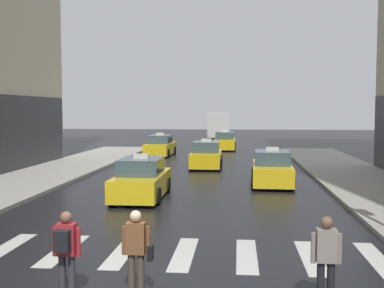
{
  "coord_description": "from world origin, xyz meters",
  "views": [
    {
      "loc": [
        2.09,
        -8.48,
        3.54
      ],
      "look_at": [
        0.48,
        8.0,
        2.37
      ],
      "focal_mm": 44.53,
      "sensor_mm": 36.0,
      "label": 1
    }
  ],
  "objects_px": {
    "box_truck": "(218,126)",
    "pedestrian_plain_coat": "(326,255)",
    "taxi_lead": "(142,180)",
    "taxi_third": "(206,156)",
    "taxi_fourth": "(160,146)",
    "pedestrian_with_handbag": "(137,248)",
    "pedestrian_with_backpack": "(66,248)",
    "taxi_second": "(272,169)",
    "taxi_fifth": "(225,142)"
  },
  "relations": [
    {
      "from": "taxi_lead",
      "to": "taxi_fifth",
      "type": "bearing_deg",
      "value": 83.59
    },
    {
      "from": "taxi_second",
      "to": "pedestrian_with_handbag",
      "type": "height_order",
      "value": "taxi_second"
    },
    {
      "from": "pedestrian_with_backpack",
      "to": "pedestrian_with_handbag",
      "type": "relative_size",
      "value": 1.0
    },
    {
      "from": "taxi_fourth",
      "to": "pedestrian_with_backpack",
      "type": "xyz_separation_m",
      "value": [
        2.85,
        -28.16,
        0.25
      ]
    },
    {
      "from": "box_truck",
      "to": "pedestrian_plain_coat",
      "type": "relative_size",
      "value": 4.63
    },
    {
      "from": "taxi_lead",
      "to": "taxi_third",
      "type": "distance_m",
      "value": 10.73
    },
    {
      "from": "taxi_second",
      "to": "box_truck",
      "type": "bearing_deg",
      "value": 97.75
    },
    {
      "from": "taxi_lead",
      "to": "pedestrian_plain_coat",
      "type": "relative_size",
      "value": 2.76
    },
    {
      "from": "taxi_third",
      "to": "taxi_second",
      "type": "bearing_deg",
      "value": -61.15
    },
    {
      "from": "taxi_second",
      "to": "pedestrian_with_handbag",
      "type": "bearing_deg",
      "value": -104.05
    },
    {
      "from": "taxi_fifth",
      "to": "pedestrian_plain_coat",
      "type": "height_order",
      "value": "taxi_fifth"
    },
    {
      "from": "taxi_third",
      "to": "taxi_fourth",
      "type": "distance_m",
      "value": 8.41
    },
    {
      "from": "taxi_lead",
      "to": "pedestrian_with_backpack",
      "type": "bearing_deg",
      "value": -86.28
    },
    {
      "from": "taxi_lead",
      "to": "taxi_second",
      "type": "relative_size",
      "value": 0.99
    },
    {
      "from": "taxi_fourth",
      "to": "pedestrian_plain_coat",
      "type": "relative_size",
      "value": 2.79
    },
    {
      "from": "taxi_lead",
      "to": "pedestrian_plain_coat",
      "type": "height_order",
      "value": "taxi_lead"
    },
    {
      "from": "taxi_fourth",
      "to": "box_truck",
      "type": "bearing_deg",
      "value": 73.82
    },
    {
      "from": "taxi_second",
      "to": "taxi_lead",
      "type": "bearing_deg",
      "value": -143.47
    },
    {
      "from": "taxi_fourth",
      "to": "pedestrian_plain_coat",
      "type": "distance_m",
      "value": 29.1
    },
    {
      "from": "taxi_lead",
      "to": "pedestrian_with_handbag",
      "type": "relative_size",
      "value": 2.76
    },
    {
      "from": "pedestrian_plain_coat",
      "to": "box_truck",
      "type": "bearing_deg",
      "value": 95.08
    },
    {
      "from": "box_truck",
      "to": "pedestrian_plain_coat",
      "type": "bearing_deg",
      "value": -84.92
    },
    {
      "from": "pedestrian_with_backpack",
      "to": "pedestrian_plain_coat",
      "type": "height_order",
      "value": "same"
    },
    {
      "from": "taxi_fifth",
      "to": "pedestrian_with_backpack",
      "type": "relative_size",
      "value": 2.75
    },
    {
      "from": "taxi_second",
      "to": "pedestrian_plain_coat",
      "type": "distance_m",
      "value": 14.25
    },
    {
      "from": "taxi_lead",
      "to": "pedestrian_plain_coat",
      "type": "bearing_deg",
      "value": -61.76
    },
    {
      "from": "box_truck",
      "to": "pedestrian_with_backpack",
      "type": "bearing_deg",
      "value": -91.5
    },
    {
      "from": "taxi_fourth",
      "to": "taxi_fifth",
      "type": "xyz_separation_m",
      "value": [
        4.87,
        6.03,
        0.0
      ]
    },
    {
      "from": "pedestrian_plain_coat",
      "to": "taxi_lead",
      "type": "bearing_deg",
      "value": 118.24
    },
    {
      "from": "box_truck",
      "to": "pedestrian_with_backpack",
      "type": "relative_size",
      "value": 4.63
    },
    {
      "from": "pedestrian_with_handbag",
      "to": "pedestrian_plain_coat",
      "type": "bearing_deg",
      "value": -2.63
    },
    {
      "from": "taxi_second",
      "to": "box_truck",
      "type": "height_order",
      "value": "box_truck"
    },
    {
      "from": "taxi_second",
      "to": "taxi_fourth",
      "type": "height_order",
      "value": "same"
    },
    {
      "from": "taxi_lead",
      "to": "box_truck",
      "type": "height_order",
      "value": "box_truck"
    },
    {
      "from": "taxi_third",
      "to": "pedestrian_with_handbag",
      "type": "relative_size",
      "value": 2.76
    },
    {
      "from": "taxi_fifth",
      "to": "taxi_lead",
      "type": "bearing_deg",
      "value": -96.41
    },
    {
      "from": "taxi_fifth",
      "to": "pedestrian_plain_coat",
      "type": "bearing_deg",
      "value": -85.34
    },
    {
      "from": "taxi_fourth",
      "to": "box_truck",
      "type": "xyz_separation_m",
      "value": [
        3.95,
        13.6,
        1.13
      ]
    },
    {
      "from": "taxi_third",
      "to": "pedestrian_with_backpack",
      "type": "height_order",
      "value": "taxi_third"
    },
    {
      "from": "taxi_second",
      "to": "taxi_fifth",
      "type": "distance_m",
      "value": 20.06
    },
    {
      "from": "taxi_fourth",
      "to": "pedestrian_with_handbag",
      "type": "distance_m",
      "value": 28.22
    },
    {
      "from": "box_truck",
      "to": "pedestrian_with_backpack",
      "type": "xyz_separation_m",
      "value": [
        -1.09,
        -41.76,
        -0.88
      ]
    },
    {
      "from": "pedestrian_with_handbag",
      "to": "taxi_third",
      "type": "bearing_deg",
      "value": 90.13
    },
    {
      "from": "taxi_third",
      "to": "taxi_fourth",
      "type": "bearing_deg",
      "value": 119.2
    },
    {
      "from": "taxi_lead",
      "to": "taxi_fourth",
      "type": "bearing_deg",
      "value": 96.96
    },
    {
      "from": "taxi_third",
      "to": "pedestrian_with_backpack",
      "type": "distance_m",
      "value": 20.86
    },
    {
      "from": "pedestrian_with_handbag",
      "to": "taxi_lead",
      "type": "bearing_deg",
      "value": 101.11
    },
    {
      "from": "taxi_third",
      "to": "taxi_fifth",
      "type": "xyz_separation_m",
      "value": [
        0.77,
        13.37,
        0.0
      ]
    },
    {
      "from": "taxi_third",
      "to": "taxi_fourth",
      "type": "height_order",
      "value": "same"
    },
    {
      "from": "taxi_second",
      "to": "pedestrian_with_backpack",
      "type": "xyz_separation_m",
      "value": [
        -4.82,
        -14.34,
        0.25
      ]
    }
  ]
}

